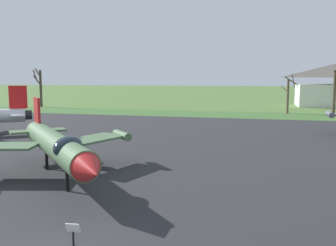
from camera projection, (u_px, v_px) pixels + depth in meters
The scene contains 8 objects.
asphalt_apron at pixel (176, 157), 30.11m from camera, with size 94.99×61.39×0.05m, color #28282B.
grass_verge_strip at pixel (226, 115), 65.32m from camera, with size 154.99×12.00×0.06m, color #3C622E.
jet_fighter_front_right at pixel (56, 145), 23.18m from camera, with size 13.05×13.27×4.91m.
info_placard_front_right at pixel (73, 232), 14.11m from camera, with size 0.56×0.30×0.97m.
bare_tree_far_left at pixel (40, 86), 83.20m from camera, with size 2.88×2.00×8.56m.
bare_tree_left_of_center at pixel (288, 94), 66.75m from camera, with size 2.79×2.12×7.15m.
bare_tree_center at pixel (336, 89), 64.16m from camera, with size 2.12×2.48×8.81m.
visitor_building at pixel (336, 85), 83.65m from camera, with size 17.52×11.15×9.67m.
Camera 1 is at (6.94, -10.33, 6.40)m, focal length 39.90 mm.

